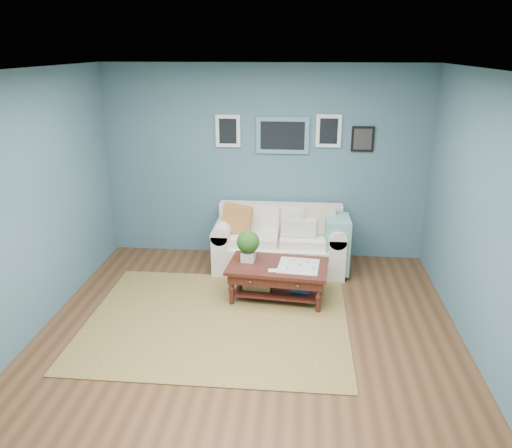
# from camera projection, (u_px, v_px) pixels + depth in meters

# --- Properties ---
(room_shell) EXTENTS (5.00, 5.02, 2.70)m
(room_shell) POSITION_uv_depth(u_px,v_px,m) (246.00, 220.00, 4.68)
(room_shell) COLOR brown
(room_shell) RESTS_ON ground
(area_rug) EXTENTS (2.89, 2.31, 0.01)m
(area_rug) POSITION_uv_depth(u_px,v_px,m) (217.00, 320.00, 5.58)
(area_rug) COLOR brown
(area_rug) RESTS_ON ground
(loveseat) EXTENTS (1.80, 0.82, 0.93)m
(loveseat) POSITION_uv_depth(u_px,v_px,m) (285.00, 241.00, 6.83)
(loveseat) COLOR #EEE7CF
(loveseat) RESTS_ON ground
(coffee_table) EXTENTS (1.24, 0.79, 0.82)m
(coffee_table) POSITION_uv_depth(u_px,v_px,m) (273.00, 270.00, 5.99)
(coffee_table) COLOR #330C09
(coffee_table) RESTS_ON ground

